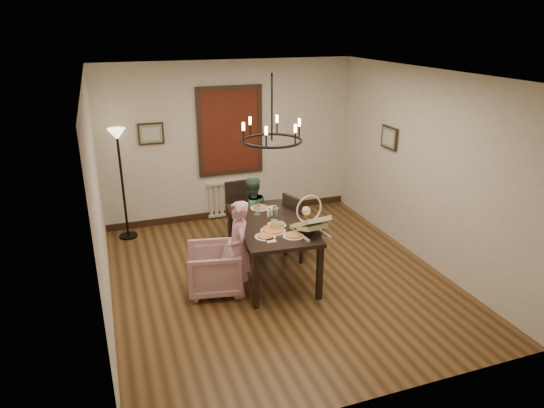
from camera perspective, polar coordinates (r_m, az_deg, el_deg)
room_shell at (r=6.68m, az=-0.26°, el=3.33°), size 4.51×5.00×2.81m
dining_table at (r=6.71m, az=-0.01°, el=-2.82°), size 1.10×1.79×0.80m
chair_far at (r=7.68m, az=-3.32°, el=-1.29°), size 0.49×0.49×1.04m
chair_right at (r=7.34m, az=3.67°, el=-2.50°), size 0.56×0.56×1.02m
armchair at (r=6.52m, az=-6.85°, el=-7.60°), size 0.82×0.81×0.64m
elderly_woman at (r=6.32m, az=-3.94°, el=-6.22°), size 0.29×0.42×1.08m
seated_man at (r=7.52m, az=-2.44°, el=-1.96°), size 0.56×0.48×1.00m
baby_bouncer at (r=6.27m, az=4.52°, el=-1.99°), size 0.46×0.59×0.36m
salad_bowl at (r=6.46m, az=0.57°, el=-2.60°), size 0.28×0.28×0.07m
pizza_platter at (r=6.37m, az=0.13°, el=-3.11°), size 0.33×0.33×0.04m
drinking_glass at (r=6.75m, az=0.36°, el=-1.21°), size 0.07×0.07×0.14m
window_blinds at (r=8.57m, az=-4.93°, el=8.55°), size 1.00×0.03×1.40m
radiator at (r=8.94m, az=-4.72°, el=0.72°), size 0.92×0.12×0.62m
picture_back at (r=8.34m, az=-14.05°, el=8.03°), size 0.42×0.03×0.36m
picture_right at (r=8.04m, az=13.62°, el=7.59°), size 0.03×0.42×0.36m
floor_lamp at (r=8.20m, az=-17.16°, el=2.04°), size 0.30×0.30×1.80m
chandelier at (r=6.32m, az=-0.01°, el=7.48°), size 0.80×0.80×0.04m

